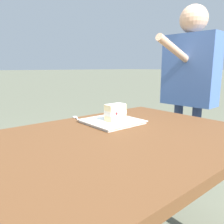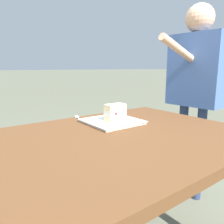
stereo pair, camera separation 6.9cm
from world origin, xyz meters
name	(u,v)px [view 2 (the right image)]	position (x,y,z in m)	size (l,w,h in m)	color
patio_table	(120,158)	(0.00, 0.00, 0.65)	(1.21, 0.91, 0.76)	brown
dessert_plate	(112,121)	(-0.10, -0.20, 0.77)	(0.28, 0.28, 0.02)	white
cake_slice	(115,112)	(-0.11, -0.18, 0.83)	(0.11, 0.07, 0.09)	beige
dessert_fork	(79,119)	(0.01, -0.39, 0.77)	(0.06, 0.17, 0.01)	silver
diner_person	(196,74)	(-0.94, -0.25, 1.02)	(0.55, 0.43, 1.52)	navy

